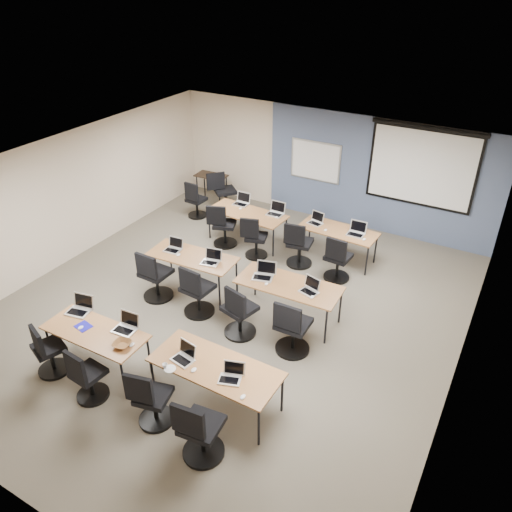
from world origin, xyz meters
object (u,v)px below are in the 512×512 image
Objects in this scene: laptop_2 at (184,355)px; laptop_10 at (316,221)px; task_chair_0 at (48,354)px; laptop_4 at (174,247)px; spare_chair_a at (223,195)px; task_chair_8 at (223,229)px; training_table_mid_left at (192,258)px; laptop_11 at (357,231)px; task_chair_10 at (298,248)px; laptop_0 at (80,308)px; laptop_7 at (310,288)px; projector_screen at (423,162)px; training_table_back_right at (338,232)px; spare_chair_b at (195,203)px; task_chair_4 at (155,279)px; laptop_9 at (276,211)px; task_chair_2 at (151,402)px; laptop_1 at (126,326)px; laptop_8 at (242,201)px; laptop_6 at (264,273)px; task_chair_1 at (87,379)px; task_chair_3 at (199,434)px; task_chair_5 at (197,294)px; task_chair_9 at (255,241)px; training_table_front_left at (95,334)px; whiteboard at (315,161)px; laptop_3 at (231,375)px; task_chair_11 at (337,262)px; task_chair_6 at (239,315)px; laptop_5 at (211,259)px; training_table_back_left at (247,214)px; task_chair_7 at (292,331)px; training_table_mid_right at (289,286)px.

laptop_10 is (-0.09, 4.86, -0.00)m from laptop_2.
task_chair_0 is 3.11m from laptop_4.
task_chair_8 is at bearing -105.84° from spare_chair_a.
training_table_mid_left is at bearing -115.01° from spare_chair_a.
laptop_4 is 3.14m from laptop_10.
task_chair_10 is at bearing -149.78° from laptop_11.
laptop_2 is 0.30× the size of spare_chair_a.
laptop_0 is at bearing -100.78° from laptop_10.
projector_screen is at bearing 96.07° from laptop_7.
training_table_back_right is at bearing 34.85° from task_chair_10.
task_chair_4 is at bearing -63.98° from spare_chair_b.
laptop_9 is 1.16× the size of laptop_10.
spare_chair_a reaches higher than task_chair_2.
laptop_1 is 1.01× the size of laptop_8.
task_chair_1 is at bearing -126.00° from laptop_6.
laptop_0 reaches higher than laptop_11.
task_chair_3 is 1.02× the size of task_chair_8.
spare_chair_a reaches higher than laptop_2.
task_chair_9 is (-0.11, 2.30, -0.03)m from task_chair_5.
laptop_8 reaches higher than task_chair_2.
training_table_back_right is at bearing 66.92° from training_table_front_left.
whiteboard reaches higher than training_table_mid_left.
task_chair_8 reaches higher than laptop_3.
whiteboard is 1.27× the size of task_chair_11.
laptop_11 is (0.90, 3.23, 0.36)m from task_chair_6.
laptop_5 reaches higher than laptop_3.
laptop_9 reaches higher than spare_chair_b.
laptop_5 is 1.68m from task_chair_9.
task_chair_6 is (0.98, -0.14, -0.00)m from task_chair_5.
laptop_7 is at bearing -55.98° from laptop_10.
training_table_mid_left is at bearing 166.06° from laptop_6.
laptop_8 is at bearing 155.52° from laptop_7.
training_table_back_left is (-0.75, -1.98, -0.77)m from whiteboard.
task_chair_2 is (1.46, -0.47, -0.27)m from training_table_front_left.
whiteboard reaches higher than task_chair_5.
laptop_2 is 0.30× the size of task_chair_6.
task_chair_8 is 2.78m from task_chair_11.
task_chair_7 reaches higher than task_chair_4.
task_chair_2 is 1.02× the size of spare_chair_b.
task_chair_2 reaches higher than laptop_5.
laptop_2 is 4.61m from task_chair_8.
task_chair_3 reaches higher than training_table_mid_left.
training_table_mid_right is 2.49m from laptop_2.
task_chair_7 is 2.77m from task_chair_10.
task_chair_2 is at bearing -103.45° from projector_screen.
task_chair_10 reaches higher than laptop_1.
whiteboard is at bearing 67.17° from task_chair_9.
task_chair_2 reaches higher than laptop_10.
laptop_5 reaches higher than training_table_mid_right.
training_table_back_left is 2.20m from laptop_4.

